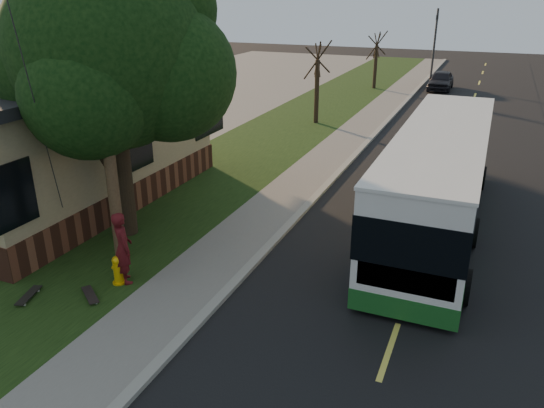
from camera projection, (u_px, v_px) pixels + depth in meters
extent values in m
plane|color=black|center=(213.00, 308.00, 12.06)|extent=(120.00, 120.00, 0.00)
cube|color=black|center=(443.00, 190.00, 19.18)|extent=(8.00, 80.00, 0.01)
cube|color=gray|center=(337.00, 175.00, 20.59)|extent=(0.25, 80.00, 0.12)
cube|color=slate|center=(312.00, 172.00, 20.95)|extent=(2.00, 80.00, 0.08)
cube|color=black|center=(233.00, 162.00, 22.21)|extent=(5.00, 80.00, 0.07)
cube|color=slate|center=(49.00, 138.00, 25.79)|extent=(15.00, 80.00, 0.04)
cylinder|color=#DFA60B|center=(118.00, 273.00, 12.86)|extent=(0.22, 0.22, 0.55)
sphere|color=#DFA60B|center=(117.00, 260.00, 12.73)|extent=(0.24, 0.24, 0.24)
cylinder|color=#DFA60B|center=(118.00, 268.00, 12.81)|extent=(0.30, 0.10, 0.10)
cylinder|color=#DFA60B|center=(118.00, 268.00, 12.81)|extent=(0.10, 0.18, 0.10)
cylinder|color=#DFA60B|center=(119.00, 282.00, 12.95)|extent=(0.32, 0.32, 0.04)
cylinder|color=#473321|center=(101.00, 89.00, 12.38)|extent=(0.30, 0.30, 9.00)
cylinder|color=#2D2D30|center=(41.00, 128.00, 12.05)|extent=(2.52, 3.21, 7.60)
cylinder|color=black|center=(121.00, 168.00, 14.92)|extent=(0.56, 0.56, 4.00)
sphere|color=black|center=(108.00, 50.00, 13.72)|extent=(5.20, 5.20, 5.20)
sphere|color=black|center=(169.00, 74.00, 13.96)|extent=(3.60, 3.60, 3.60)
sphere|color=black|center=(63.00, 62.00, 13.92)|extent=(3.80, 3.80, 3.80)
sphere|color=black|center=(88.00, 95.00, 12.84)|extent=(3.20, 3.20, 3.20)
sphere|color=black|center=(122.00, 30.00, 14.99)|extent=(3.40, 3.40, 3.40)
sphere|color=black|center=(161.00, 8.00, 14.05)|extent=(3.00, 3.00, 3.00)
cylinder|color=black|center=(317.00, 92.00, 28.06)|extent=(0.24, 0.24, 3.30)
cylinder|color=black|center=(318.00, 60.00, 27.45)|extent=(1.38, 0.57, 2.01)
cylinder|color=black|center=(318.00, 60.00, 27.45)|extent=(0.74, 1.21, 1.58)
cylinder|color=black|center=(318.00, 60.00, 27.45)|extent=(0.65, 1.05, 1.95)
cylinder|color=black|center=(318.00, 60.00, 27.45)|extent=(1.28, 0.53, 1.33)
cylinder|color=black|center=(318.00, 60.00, 27.45)|extent=(0.75, 1.21, 1.70)
cylinder|color=black|center=(375.00, 67.00, 38.20)|extent=(0.24, 0.24, 3.03)
cylinder|color=black|center=(377.00, 45.00, 37.64)|extent=(1.38, 0.57, 2.01)
cylinder|color=black|center=(377.00, 45.00, 37.64)|extent=(0.74, 1.21, 1.58)
cylinder|color=black|center=(377.00, 45.00, 37.64)|extent=(0.65, 1.05, 1.95)
cylinder|color=black|center=(377.00, 45.00, 37.64)|extent=(1.28, 0.53, 1.33)
cylinder|color=black|center=(377.00, 45.00, 37.64)|extent=(0.75, 1.21, 1.70)
cylinder|color=#2D2D30|center=(434.00, 47.00, 39.94)|extent=(0.16, 0.16, 5.50)
imported|color=black|center=(437.00, 23.00, 39.28)|extent=(0.18, 0.22, 1.10)
cube|color=silver|center=(439.00, 174.00, 15.54)|extent=(2.33, 11.16, 2.51)
cube|color=#18551E|center=(434.00, 214.00, 16.03)|extent=(2.35, 11.18, 0.51)
cube|color=black|center=(440.00, 168.00, 15.47)|extent=(2.37, 11.20, 1.02)
cube|color=black|center=(407.00, 260.00, 10.84)|extent=(2.03, 0.06, 1.49)
cube|color=yellow|center=(413.00, 203.00, 10.38)|extent=(1.49, 0.06, 0.33)
cube|color=#FFF2CC|center=(370.00, 299.00, 11.48)|extent=(0.23, 0.04, 0.14)
cube|color=#FFF2CC|center=(436.00, 313.00, 10.98)|extent=(0.23, 0.04, 0.14)
cube|color=silver|center=(444.00, 131.00, 15.06)|extent=(2.38, 11.21, 0.08)
cylinder|color=black|center=(364.00, 268.00, 12.94)|extent=(0.26, 0.86, 0.86)
cylinder|color=black|center=(465.00, 287.00, 12.11)|extent=(0.26, 0.86, 0.86)
cylinder|color=black|center=(390.00, 220.00, 15.64)|extent=(0.26, 0.86, 0.86)
cylinder|color=black|center=(473.00, 233.00, 14.81)|extent=(0.26, 0.86, 0.86)
cylinder|color=black|center=(416.00, 170.00, 19.94)|extent=(0.26, 0.86, 0.86)
cylinder|color=black|center=(481.00, 178.00, 19.11)|extent=(0.26, 0.86, 0.86)
imported|color=#4E0F13|center=(123.00, 248.00, 12.72)|extent=(0.79, 0.76, 1.82)
cube|color=black|center=(29.00, 295.00, 12.31)|extent=(0.46, 0.90, 0.02)
cylinder|color=silver|center=(22.00, 304.00, 12.04)|extent=(0.20, 0.11, 0.05)
cylinder|color=silver|center=(36.00, 290.00, 12.60)|extent=(0.20, 0.11, 0.05)
cube|color=black|center=(90.00, 295.00, 12.33)|extent=(0.83, 0.69, 0.02)
cylinder|color=silver|center=(94.00, 302.00, 12.10)|extent=(0.16, 0.19, 0.05)
cylinder|color=silver|center=(87.00, 290.00, 12.59)|extent=(0.16, 0.19, 0.05)
cube|color=#13321F|center=(171.00, 145.00, 22.60)|extent=(1.42, 1.18, 1.11)
cube|color=#13321F|center=(170.00, 131.00, 22.38)|extent=(1.47, 1.23, 0.07)
imported|color=black|center=(441.00, 80.00, 38.31)|extent=(1.61, 3.96, 1.35)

